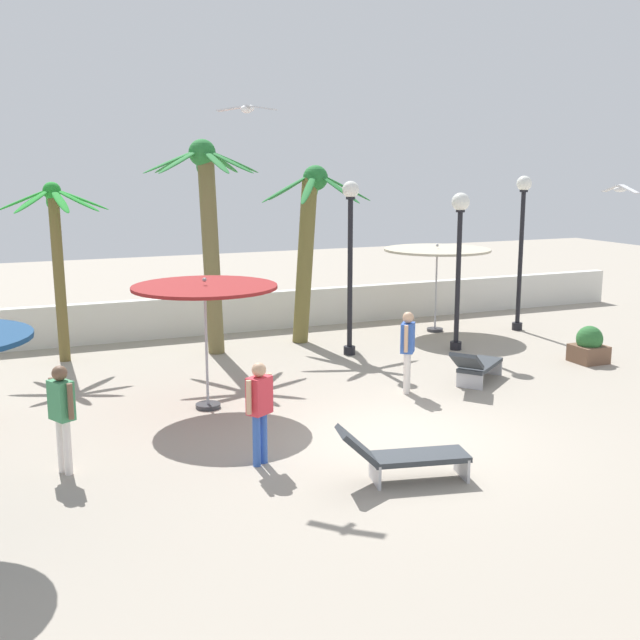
{
  "coord_description": "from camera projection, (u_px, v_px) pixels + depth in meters",
  "views": [
    {
      "loc": [
        -6.0,
        -10.96,
        4.43
      ],
      "look_at": [
        0.0,
        3.19,
        1.4
      ],
      "focal_mm": 43.98,
      "sensor_mm": 36.0,
      "label": 1
    }
  ],
  "objects": [
    {
      "name": "ground_plane",
      "position": [
        395.0,
        436.0,
        13.06
      ],
      "size": [
        56.0,
        56.0,
        0.0
      ],
      "primitive_type": "plane",
      "color": "#9E9384"
    },
    {
      "name": "boundary_wall",
      "position": [
        235.0,
        313.0,
        21.2
      ],
      "size": [
        25.2,
        0.3,
        1.04
      ],
      "primitive_type": "cube",
      "color": "silver",
      "rests_on": "ground_plane"
    },
    {
      "name": "patio_umbrella_0",
      "position": [
        205.0,
        292.0,
        14.18
      ],
      "size": [
        2.64,
        2.64,
        2.45
      ],
      "color": "#333338",
      "rests_on": "ground_plane"
    },
    {
      "name": "patio_umbrella_2",
      "position": [
        437.0,
        253.0,
        20.95
      ],
      "size": [
        2.85,
        2.85,
        2.39
      ],
      "color": "#333338",
      "rests_on": "ground_plane"
    },
    {
      "name": "palm_tree_0",
      "position": [
        309.0,
        233.0,
        19.61
      ],
      "size": [
        2.93,
        2.78,
        4.46
      ],
      "color": "brown",
      "rests_on": "ground_plane"
    },
    {
      "name": "palm_tree_1",
      "position": [
        208.0,
        221.0,
        18.24
      ],
      "size": [
        2.91,
        2.92,
        5.04
      ],
      "color": "brown",
      "rests_on": "ground_plane"
    },
    {
      "name": "palm_tree_2",
      "position": [
        57.0,
        243.0,
        17.59
      ],
      "size": [
        2.44,
        2.43,
        4.09
      ],
      "color": "brown",
      "rests_on": "ground_plane"
    },
    {
      "name": "lamp_post_0",
      "position": [
        350.0,
        245.0,
        18.22
      ],
      "size": [
        0.39,
        0.39,
        4.09
      ],
      "color": "black",
      "rests_on": "ground_plane"
    },
    {
      "name": "lamp_post_2",
      "position": [
        459.0,
        244.0,
        18.73
      ],
      "size": [
        0.43,
        0.43,
        3.81
      ],
      "color": "black",
      "rests_on": "ground_plane"
    },
    {
      "name": "lamp_post_3",
      "position": [
        522.0,
        231.0,
        21.02
      ],
      "size": [
        0.4,
        0.4,
        4.18
      ],
      "color": "black",
      "rests_on": "ground_plane"
    },
    {
      "name": "lounge_chair_0",
      "position": [
        402.0,
        455.0,
        11.13
      ],
      "size": [
        1.96,
        0.93,
        0.84
      ],
      "color": "#B7B7BC",
      "rests_on": "ground_plane"
    },
    {
      "name": "lounge_chair_1",
      "position": [
        477.0,
        365.0,
        16.13
      ],
      "size": [
        1.82,
        1.57,
        0.83
      ],
      "color": "#B7B7BC",
      "rests_on": "ground_plane"
    },
    {
      "name": "guest_0",
      "position": [
        259.0,
        404.0,
        11.65
      ],
      "size": [
        0.49,
        0.39,
        1.58
      ],
      "color": "#3359B2",
      "rests_on": "ground_plane"
    },
    {
      "name": "guest_1",
      "position": [
        62.0,
        409.0,
        11.31
      ],
      "size": [
        0.38,
        0.51,
        1.63
      ],
      "color": "silver",
      "rests_on": "ground_plane"
    },
    {
      "name": "guest_2",
      "position": [
        408.0,
        344.0,
        15.39
      ],
      "size": [
        0.41,
        0.46,
        1.64
      ],
      "color": "silver",
      "rests_on": "ground_plane"
    },
    {
      "name": "seagull_0",
      "position": [
        621.0,
        189.0,
        17.7
      ],
      "size": [
        0.39,
        1.24,
        0.19
      ],
      "color": "white"
    },
    {
      "name": "seagull_1",
      "position": [
        247.0,
        109.0,
        12.36
      ],
      "size": [
        0.82,
        0.83,
        0.14
      ],
      "color": "white"
    },
    {
      "name": "planter",
      "position": [
        589.0,
        346.0,
        17.91
      ],
      "size": [
        0.7,
        0.7,
        0.85
      ],
      "color": "brown",
      "rests_on": "ground_plane"
    }
  ]
}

